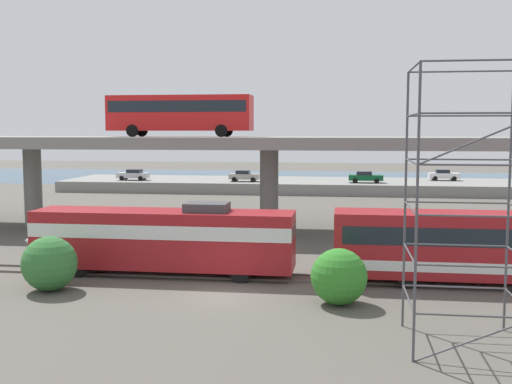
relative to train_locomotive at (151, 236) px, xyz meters
The scene contains 15 objects.
ground_plane 6.67m from the train_locomotive, 39.38° to the right, with size 260.00×260.00×0.00m, color #565149.
rail_strip_near 5.37m from the train_locomotive, ahead, with size 110.00×0.12×0.12m, color #59544C.
rail_strip_far 5.37m from the train_locomotive, ahead, with size 110.00×0.12×0.12m, color #59544C.
train_locomotive is the anchor object (origin of this frame).
highway_overpass 17.38m from the train_locomotive, 73.06° to the left, with size 96.00×10.17×7.69m.
transit_bus_on_overpass 18.54m from the train_locomotive, 99.16° to the left, with size 12.00×2.68×3.40m.
scaffolding_tower 18.64m from the train_locomotive, 32.66° to the right, with size 4.18×4.18×10.62m.
pier_parking_lot 51.25m from the train_locomotive, 84.54° to the left, with size 64.34×13.70×1.43m, color gray.
parked_car_0 49.92m from the train_locomotive, 74.11° to the left, with size 4.41×1.87×1.50m.
parked_car_1 58.63m from the train_locomotive, 65.48° to the left, with size 4.01×1.91×1.50m.
parked_car_2 47.87m from the train_locomotive, 92.74° to the left, with size 4.04×1.82×1.50m.
parked_car_3 51.06m from the train_locomotive, 110.27° to the left, with size 4.26×1.85×1.50m.
harbor_water 74.19m from the train_locomotive, 86.23° to the left, with size 140.00×36.00×0.01m, color #2D5170.
shrub_left 5.95m from the train_locomotive, 133.23° to the right, with size 2.82×2.82×2.82m, color #306D31.
shrub_right 11.75m from the train_locomotive, 24.17° to the right, with size 2.68×2.68×2.68m, color #307F27.
Camera 1 is at (5.96, -29.83, 8.21)m, focal length 43.65 mm.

